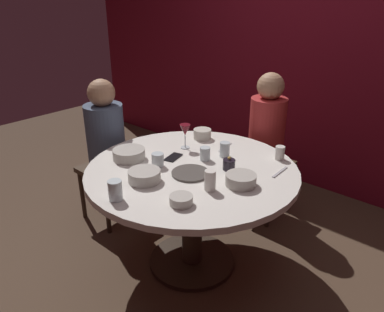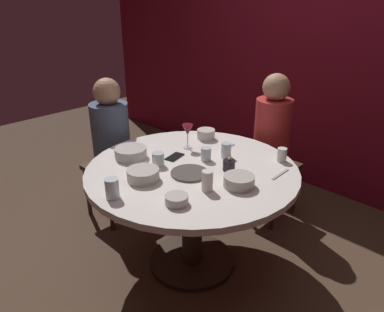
{
  "view_description": "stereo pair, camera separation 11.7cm",
  "coord_description": "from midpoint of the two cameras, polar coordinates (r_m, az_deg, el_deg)",
  "views": [
    {
      "loc": [
        1.41,
        -1.6,
        1.78
      ],
      "look_at": [
        0.0,
        0.0,
        0.83
      ],
      "focal_mm": 34.94,
      "sensor_mm": 36.0,
      "label": 1
    },
    {
      "loc": [
        1.5,
        -1.52,
        1.78
      ],
      "look_at": [
        0.0,
        0.0,
        0.83
      ],
      "focal_mm": 34.94,
      "sensor_mm": 36.0,
      "label": 2
    }
  ],
  "objects": [
    {
      "name": "ground_plane",
      "position": [
        2.78,
        -1.25,
        -15.86
      ],
      "size": [
        8.0,
        8.0,
        0.0
      ],
      "primitive_type": "plane",
      "color": "#4C3828"
    },
    {
      "name": "back_wall",
      "position": [
        3.61,
        17.94,
        15.27
      ],
      "size": [
        6.0,
        0.1,
        2.6
      ],
      "primitive_type": "cube",
      "color": "maroon",
      "rests_on": "ground"
    },
    {
      "name": "dining_table",
      "position": [
        2.44,
        -1.37,
        -5.03
      ],
      "size": [
        1.35,
        1.35,
        0.75
      ],
      "color": "silver",
      "rests_on": "ground"
    },
    {
      "name": "seated_diner_left",
      "position": [
        3.01,
        -14.14,
        2.89
      ],
      "size": [
        0.4,
        0.4,
        1.18
      ],
      "rotation": [
        0.0,
        0.0,
        6.28
      ],
      "color": "#3F2D1E",
      "rests_on": "ground"
    },
    {
      "name": "seated_diner_back",
      "position": [
        3.04,
        10.28,
        3.79
      ],
      "size": [
        0.4,
        0.4,
        1.21
      ],
      "rotation": [
        0.0,
        0.0,
        4.71
      ],
      "color": "#3F2D1E",
      "rests_on": "ground"
    },
    {
      "name": "candle_holder",
      "position": [
        2.34,
        4.24,
        -1.31
      ],
      "size": [
        0.08,
        0.08,
        0.09
      ],
      "color": "black",
      "rests_on": "dining_table"
    },
    {
      "name": "wine_glass",
      "position": [
        2.61,
        -2.35,
        3.82
      ],
      "size": [
        0.08,
        0.08,
        0.18
      ],
      "color": "silver",
      "rests_on": "dining_table"
    },
    {
      "name": "dinner_plate",
      "position": [
        2.28,
        -1.7,
        -2.64
      ],
      "size": [
        0.23,
        0.23,
        0.01
      ],
      "primitive_type": "cylinder",
      "color": "#4C4742",
      "rests_on": "dining_table"
    },
    {
      "name": "cell_phone",
      "position": [
        2.51,
        -4.21,
        -0.2
      ],
      "size": [
        0.1,
        0.15,
        0.01
      ],
      "primitive_type": "cube",
      "rotation": [
        0.0,
        0.0,
        0.24
      ],
      "color": "black",
      "rests_on": "dining_table"
    },
    {
      "name": "bowl_serving_large",
      "position": [
        1.97,
        -3.37,
        -6.75
      ],
      "size": [
        0.12,
        0.12,
        0.05
      ],
      "primitive_type": "cylinder",
      "color": "#B2ADA3",
      "rests_on": "dining_table"
    },
    {
      "name": "bowl_salad_center",
      "position": [
        2.16,
        5.94,
        -3.65
      ],
      "size": [
        0.18,
        0.18,
        0.07
      ],
      "primitive_type": "cylinder",
      "color": "#B2ADA3",
      "rests_on": "dining_table"
    },
    {
      "name": "bowl_small_white",
      "position": [
        2.52,
        -10.9,
        0.27
      ],
      "size": [
        0.21,
        0.21,
        0.07
      ],
      "primitive_type": "cylinder",
      "color": "#B2ADA3",
      "rests_on": "dining_table"
    },
    {
      "name": "bowl_sauce_side",
      "position": [
        2.22,
        -8.78,
        -3.01
      ],
      "size": [
        0.19,
        0.19,
        0.07
      ],
      "primitive_type": "cylinder",
      "color": "#B2ADA3",
      "rests_on": "dining_table"
    },
    {
      "name": "bowl_rice_portion",
      "position": [
        2.82,
        0.4,
        3.38
      ],
      "size": [
        0.13,
        0.13,
        0.07
      ],
      "primitive_type": "cylinder",
      "color": "beige",
      "rests_on": "dining_table"
    },
    {
      "name": "cup_near_candle",
      "position": [
        2.46,
        0.64,
        0.35
      ],
      "size": [
        0.07,
        0.07,
        0.09
      ],
      "primitive_type": "cylinder",
      "color": "silver",
      "rests_on": "dining_table"
    },
    {
      "name": "cup_by_left_diner",
      "position": [
        2.08,
        1.17,
        -3.76
      ],
      "size": [
        0.06,
        0.06,
        0.12
      ],
      "primitive_type": "cylinder",
      "color": "silver",
      "rests_on": "dining_table"
    },
    {
      "name": "cup_by_right_diner",
      "position": [
        2.52,
        11.99,
        0.46
      ],
      "size": [
        0.06,
        0.06,
        0.09
      ],
      "primitive_type": "cylinder",
      "color": "silver",
      "rests_on": "dining_table"
    },
    {
      "name": "cup_center_front",
      "position": [
        2.38,
        -6.65,
        -0.62
      ],
      "size": [
        0.08,
        0.08,
        0.09
      ],
      "primitive_type": "cylinder",
      "color": "silver",
      "rests_on": "dining_table"
    },
    {
      "name": "cup_far_edge",
      "position": [
        2.04,
        -13.26,
        -5.16
      ],
      "size": [
        0.08,
        0.08,
        0.11
      ],
      "primitive_type": "cylinder",
      "color": "silver",
      "rests_on": "dining_table"
    },
    {
      "name": "cup_beside_wine",
      "position": [
        2.51,
        3.68,
        1.0
      ],
      "size": [
        0.07,
        0.07,
        0.1
      ],
      "primitive_type": "cylinder",
      "color": "silver",
      "rests_on": "dining_table"
    },
    {
      "name": "fork_near_plate",
      "position": [
        2.35,
        11.9,
        -2.43
      ],
      "size": [
        0.02,
        0.18,
        0.01
      ],
      "primitive_type": "cube",
      "rotation": [
        0.0,
        0.0,
        0.05
      ],
      "color": "#B7B7BC",
      "rests_on": "dining_table"
    },
    {
      "name": "knife_near_plate",
      "position": [
        2.67,
        3.85,
        1.33
      ],
      "size": [
        0.05,
        0.18,
        0.01
      ],
      "primitive_type": "cube",
      "rotation": [
        0.0,
        0.0,
        0.18
      ],
      "color": "#B7B7BC",
      "rests_on": "dining_table"
    }
  ]
}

